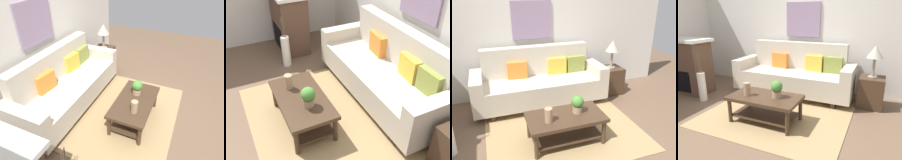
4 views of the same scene
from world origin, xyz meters
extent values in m
plane|color=brown|center=(0.00, 0.00, 0.00)|extent=(9.61, 9.61, 0.00)
cube|color=silver|center=(0.00, 2.04, 1.35)|extent=(5.61, 0.10, 2.70)
cube|color=#A38456|center=(0.00, 0.50, 0.01)|extent=(2.36, 1.98, 0.01)
cube|color=beige|center=(-0.12, 1.44, 0.32)|extent=(2.04, 0.84, 0.40)
cube|color=beige|center=(-0.12, 1.76, 0.80)|extent=(2.04, 0.20, 0.56)
cube|color=beige|center=(-1.24, 1.44, 0.42)|extent=(0.20, 0.84, 0.60)
cube|color=beige|center=(1.00, 1.44, 0.42)|extent=(0.20, 0.84, 0.60)
cube|color=#422D1E|center=(-1.04, 1.44, 0.06)|extent=(0.08, 0.74, 0.12)
cube|color=#422D1E|center=(0.80, 1.44, 0.06)|extent=(0.08, 0.74, 0.12)
cube|color=orange|center=(-0.50, 1.63, 0.68)|extent=(0.37, 0.16, 0.32)
cube|color=gold|center=(0.27, 1.63, 0.68)|extent=(0.37, 0.16, 0.32)
cube|color=olive|center=(0.66, 1.63, 0.68)|extent=(0.36, 0.12, 0.32)
cube|color=#422D1E|center=(-0.06, 0.20, 0.41)|extent=(1.10, 0.60, 0.05)
cube|color=#422D1E|center=(-0.06, 0.20, 0.12)|extent=(0.98, 0.50, 0.02)
cylinder|color=#422D1E|center=(-0.55, -0.05, 0.19)|extent=(0.06, 0.06, 0.38)
cylinder|color=#422D1E|center=(0.43, -0.05, 0.19)|extent=(0.06, 0.06, 0.38)
cylinder|color=#422D1E|center=(-0.55, 0.45, 0.19)|extent=(0.06, 0.06, 0.38)
cylinder|color=#422D1E|center=(0.43, 0.45, 0.19)|extent=(0.06, 0.06, 0.38)
cylinder|color=tan|center=(-0.33, 0.13, 0.53)|extent=(0.11, 0.11, 0.20)
cylinder|color=tan|center=(0.13, 0.23, 0.48)|extent=(0.14, 0.14, 0.10)
sphere|color=#498534|center=(0.13, 0.23, 0.60)|extent=(0.18, 0.18, 0.18)
cube|color=brown|center=(-2.26, 0.74, 0.55)|extent=(0.90, 0.50, 1.10)
cube|color=black|center=(-2.26, 0.48, 0.30)|extent=(0.52, 0.02, 0.44)
cylinder|color=white|center=(-1.63, 0.45, 0.28)|extent=(0.15, 0.15, 0.56)
cylinder|color=brown|center=(-1.61, 0.45, 0.74)|extent=(0.02, 0.04, 0.36)
cylinder|color=brown|center=(-1.64, 0.47, 0.74)|extent=(0.02, 0.02, 0.36)
cylinder|color=brown|center=(-1.64, 0.43, 0.74)|extent=(0.01, 0.02, 0.36)
camera|label=1|loc=(-2.56, -0.49, 2.49)|focal=31.70mm
camera|label=2|loc=(2.56, -0.54, 2.54)|focal=42.42mm
camera|label=3|loc=(-1.02, -2.45, 2.13)|focal=36.92mm
camera|label=4|loc=(1.51, -2.37, 1.62)|focal=33.47mm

